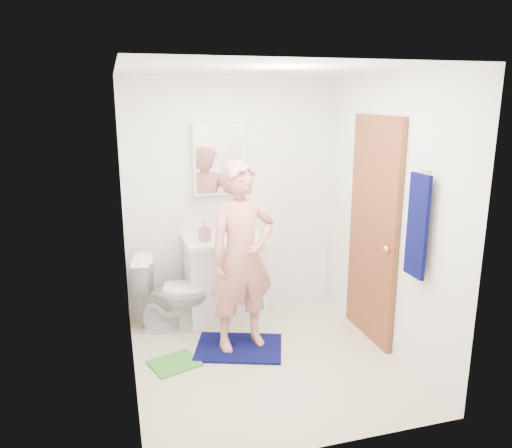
{
  "coord_description": "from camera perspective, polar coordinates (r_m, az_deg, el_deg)",
  "views": [
    {
      "loc": [
        -1.16,
        -3.75,
        2.2
      ],
      "look_at": [
        -0.01,
        0.25,
        1.14
      ],
      "focal_mm": 35.0,
      "sensor_mm": 36.0,
      "label": 1
    }
  ],
  "objects": [
    {
      "name": "door_knob",
      "position": [
        4.37,
        14.72,
        -2.78
      ],
      "size": [
        0.07,
        0.07,
        0.07
      ],
      "primitive_type": "sphere",
      "color": "gold",
      "rests_on": "door"
    },
    {
      "name": "green_rug",
      "position": [
        4.44,
        -9.3,
        -15.44
      ],
      "size": [
        0.47,
        0.43,
        0.02
      ],
      "primitive_type": "cube",
      "rotation": [
        0.0,
        0.0,
        0.34
      ],
      "color": "green",
      "rests_on": "floor"
    },
    {
      "name": "ceiling",
      "position": [
        3.93,
        1.18,
        17.38
      ],
      "size": [
        2.2,
        2.4,
        0.02
      ],
      "primitive_type": "cube",
      "color": "white",
      "rests_on": "ground"
    },
    {
      "name": "faucet",
      "position": [
        5.11,
        -4.15,
        -0.34
      ],
      "size": [
        0.03,
        0.03,
        0.12
      ],
      "primitive_type": "cylinder",
      "color": "silver",
      "rests_on": "countertop"
    },
    {
      "name": "wall_front",
      "position": [
        2.96,
        8.03,
        -5.57
      ],
      "size": [
        2.2,
        0.02,
        2.4
      ],
      "primitive_type": "cube",
      "color": "white",
      "rests_on": "ground"
    },
    {
      "name": "toilet",
      "position": [
        4.92,
        -9.44,
        -7.7
      ],
      "size": [
        0.79,
        0.54,
        0.74
      ],
      "primitive_type": "imported",
      "rotation": [
        0.0,
        0.0,
        1.38
      ],
      "color": "white",
      "rests_on": "floor"
    },
    {
      "name": "towel_hook",
      "position": [
        3.91,
        18.92,
        5.77
      ],
      "size": [
        0.06,
        0.02,
        0.02
      ],
      "primitive_type": "cylinder",
      "rotation": [
        0.0,
        1.57,
        0.0
      ],
      "color": "silver",
      "rests_on": "wall_right"
    },
    {
      "name": "wall_left",
      "position": [
        3.88,
        -14.79,
        -1.12
      ],
      "size": [
        0.02,
        2.4,
        2.4
      ],
      "primitive_type": "cube",
      "color": "white",
      "rests_on": "ground"
    },
    {
      "name": "wall_back",
      "position": [
        5.19,
        -2.85,
        3.19
      ],
      "size": [
        2.2,
        0.02,
        2.4
      ],
      "primitive_type": "cube",
      "color": "white",
      "rests_on": "ground"
    },
    {
      "name": "door",
      "position": [
        4.64,
        13.21,
        -0.75
      ],
      "size": [
        0.05,
        0.8,
        2.05
      ],
      "primitive_type": "cube",
      "color": "brown",
      "rests_on": "ground"
    },
    {
      "name": "vanity_cabinet",
      "position": [
        5.1,
        -3.62,
        -6.39
      ],
      "size": [
        0.75,
        0.55,
        0.8
      ],
      "primitive_type": "cube",
      "color": "white",
      "rests_on": "floor"
    },
    {
      "name": "soap_dispenser",
      "position": [
        4.81,
        -5.87,
        -0.85
      ],
      "size": [
        0.12,
        0.12,
        0.19
      ],
      "primitive_type": "imported",
      "rotation": [
        0.0,
        0.0,
        0.41
      ],
      "color": "#CA5E78",
      "rests_on": "countertop"
    },
    {
      "name": "mirror_panel",
      "position": [
        4.96,
        -4.25,
        7.34
      ],
      "size": [
        0.46,
        0.01,
        0.66
      ],
      "primitive_type": "cube",
      "color": "white",
      "rests_on": "wall_back"
    },
    {
      "name": "countertop",
      "position": [
        4.96,
        -3.7,
        -1.79
      ],
      "size": [
        0.79,
        0.59,
        0.05
      ],
      "primitive_type": "cube",
      "color": "white",
      "rests_on": "vanity_cabinet"
    },
    {
      "name": "floor",
      "position": [
        4.5,
        1.02,
        -15.09
      ],
      "size": [
        2.2,
        2.4,
        0.02
      ],
      "primitive_type": "cube",
      "color": "beige",
      "rests_on": "ground"
    },
    {
      "name": "wall_right",
      "position": [
        4.49,
        14.76,
        0.98
      ],
      "size": [
        0.02,
        2.4,
        2.4
      ],
      "primitive_type": "cube",
      "color": "white",
      "rests_on": "ground"
    },
    {
      "name": "bath_mat",
      "position": [
        4.63,
        -1.96,
        -13.93
      ],
      "size": [
        0.9,
        0.76,
        0.02
      ],
      "primitive_type": "cube",
      "rotation": [
        0.0,
        0.0,
        -0.33
      ],
      "color": "#070942",
      "rests_on": "floor"
    },
    {
      "name": "toothbrush_cup",
      "position": [
        5.09,
        -2.43,
        -0.5
      ],
      "size": [
        0.13,
        0.13,
        0.1
      ],
      "primitive_type": "imported",
      "rotation": [
        0.0,
        0.0,
        0.06
      ],
      "color": "#624292",
      "rests_on": "countertop"
    },
    {
      "name": "man",
      "position": [
        4.33,
        -1.61,
        -3.75
      ],
      "size": [
        0.67,
        0.51,
        1.67
      ],
      "primitive_type": "imported",
      "rotation": [
        0.0,
        0.0,
        0.18
      ],
      "color": "tan",
      "rests_on": "bath_mat"
    },
    {
      "name": "towel",
      "position": [
        3.97,
        17.96,
        -0.23
      ],
      "size": [
        0.03,
        0.24,
        0.8
      ],
      "primitive_type": "cube",
      "color": "#070942",
      "rests_on": "wall_right"
    },
    {
      "name": "sink_basin",
      "position": [
        4.96,
        -3.7,
        -1.63
      ],
      "size": [
        0.4,
        0.4,
        0.03
      ],
      "primitive_type": "cylinder",
      "color": "white",
      "rests_on": "countertop"
    },
    {
      "name": "medicine_cabinet",
      "position": [
        5.02,
        -4.4,
        7.42
      ],
      "size": [
        0.5,
        0.12,
        0.7
      ],
      "primitive_type": "cube",
      "color": "white",
      "rests_on": "wall_back"
    }
  ]
}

